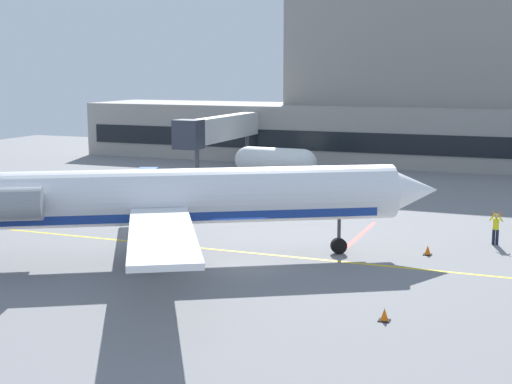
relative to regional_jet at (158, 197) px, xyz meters
The scene contains 9 objects.
ground 5.74m from the regional_jet, 15.43° to the left, with size 120.00×120.00×0.11m.
terminal_building 48.22m from the regional_jet, 86.20° to the left, with size 62.97×12.23×19.78m.
jet_bridge_west 33.99m from the regional_jet, 108.81° to the left, with size 2.40×16.67×5.76m.
regional_jet is the anchor object (origin of this frame).
belt_loader 24.37m from the regional_jet, 121.39° to the left, with size 3.12×4.46×1.78m.
fuel_tank 31.91m from the regional_jet, 98.56° to the left, with size 8.28×2.78×2.88m.
marshaller 19.91m from the regional_jet, 32.02° to the left, with size 0.83×0.34×2.01m.
safety_cone_alpha 14.75m from the regional_jet, 21.38° to the right, with size 0.47×0.47×0.55m.
safety_cone_bravo 15.27m from the regional_jet, 26.08° to the left, with size 0.47×0.47×0.55m.
Camera 1 is at (14.76, -35.59, 10.29)m, focal length 51.83 mm.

